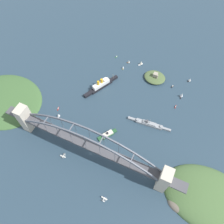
% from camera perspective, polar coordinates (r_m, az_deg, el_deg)
% --- Properties ---
extents(ground_plane, '(1400.00, 1400.00, 0.00)m').
position_cam_1_polar(ground_plane, '(349.91, -5.64, -10.81)').
color(ground_plane, '#283D4C').
extents(harbor_arch_bridge, '(290.92, 19.32, 73.03)m').
position_cam_1_polar(harbor_arch_bridge, '(321.50, -6.11, -8.79)').
color(harbor_arch_bridge, beige).
rests_on(harbor_arch_bridge, ground).
extents(headland_west_shore, '(141.75, 119.91, 17.41)m').
position_cam_1_polar(headland_west_shore, '(444.01, -26.61, 2.64)').
color(headland_west_shore, '#3D6033').
rests_on(headland_west_shore, ground).
extents(headland_east_shore, '(131.46, 90.55, 30.01)m').
position_cam_1_polar(headland_east_shore, '(356.14, 23.76, -20.10)').
color(headland_east_shore, '#476638').
rests_on(headland_east_shore, ground).
extents(ocean_liner, '(39.40, 72.16, 21.05)m').
position_cam_1_polar(ocean_liner, '(412.17, -2.90, 7.06)').
color(ocean_liner, black).
rests_on(ocean_liner, ground).
extents(naval_cruiser, '(74.75, 11.73, 16.95)m').
position_cam_1_polar(naval_cruiser, '(373.19, 9.64, -3.06)').
color(naval_cruiser, gray).
rests_on(naval_cruiser, ground).
extents(harbor_ferry_steamer, '(24.79, 32.36, 7.81)m').
position_cam_1_polar(harbor_ferry_steamer, '(359.34, -1.25, -5.92)').
color(harbor_ferry_steamer, '#23512D').
rests_on(harbor_ferry_steamer, ground).
extents(fort_island_mid_harbor, '(41.18, 35.74, 15.61)m').
position_cam_1_polar(fort_island_mid_harbor, '(434.97, 11.17, 8.95)').
color(fort_island_mid_harbor, '#4C6038').
rests_on(fort_island_mid_harbor, ground).
extents(seaplane_taxiing_near_bridge, '(9.79, 8.23, 4.88)m').
position_cam_1_polar(seaplane_taxiing_near_bridge, '(352.75, -12.65, -11.25)').
color(seaplane_taxiing_near_bridge, '#B7B7B2').
rests_on(seaplane_taxiing_near_bridge, ground).
extents(seaplane_second_in_formation, '(9.39, 7.39, 4.92)m').
position_cam_1_polar(seaplane_second_in_formation, '(327.76, -2.08, -21.85)').
color(seaplane_second_in_formation, '#B7B7B2').
rests_on(seaplane_second_in_formation, ground).
extents(small_boat_0, '(3.03, 7.46, 1.98)m').
position_cam_1_polar(small_boat_0, '(398.43, -13.96, 0.87)').
color(small_boat_0, '#B2231E').
rests_on(small_boat_0, ground).
extents(small_boat_1, '(8.51, 9.77, 10.15)m').
position_cam_1_polar(small_boat_1, '(456.71, 7.68, 12.68)').
color(small_boat_1, silver).
rests_on(small_boat_1, ground).
extents(small_boat_2, '(6.83, 7.65, 8.57)m').
position_cam_1_polar(small_boat_2, '(448.88, 19.77, 7.97)').
color(small_boat_2, black).
rests_on(small_boat_2, ground).
extents(small_boat_3, '(6.90, 5.42, 8.06)m').
position_cam_1_polar(small_boat_3, '(458.06, 4.45, 13.09)').
color(small_boat_3, brown).
rests_on(small_boat_3, ground).
extents(small_boat_4, '(4.64, 8.13, 9.51)m').
position_cam_1_polar(small_boat_4, '(386.18, -13.89, -0.84)').
color(small_boat_4, silver).
rests_on(small_boat_4, ground).
extents(small_boat_5, '(3.80, 8.09, 2.33)m').
position_cam_1_polar(small_boat_5, '(431.95, 15.59, 6.46)').
color(small_boat_5, black).
rests_on(small_boat_5, ground).
extents(small_boat_6, '(5.46, 9.64, 11.41)m').
position_cam_1_polar(small_boat_6, '(418.40, 17.86, 4.27)').
color(small_boat_6, black).
rests_on(small_boat_6, ground).
extents(small_boat_7, '(4.11, 7.76, 2.13)m').
position_cam_1_polar(small_boat_7, '(471.12, 1.17, 14.30)').
color(small_boat_7, '#2D6B3D').
rests_on(small_boat_7, ground).
extents(small_boat_8, '(1.49, 7.55, 2.64)m').
position_cam_1_polar(small_boat_8, '(404.94, 16.34, 1.34)').
color(small_boat_8, '#B2231E').
rests_on(small_boat_8, ground).
extents(small_boat_9, '(4.43, 6.71, 6.93)m').
position_cam_1_polar(small_boat_9, '(446.56, 2.94, 11.65)').
color(small_boat_9, gold).
rests_on(small_boat_9, ground).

